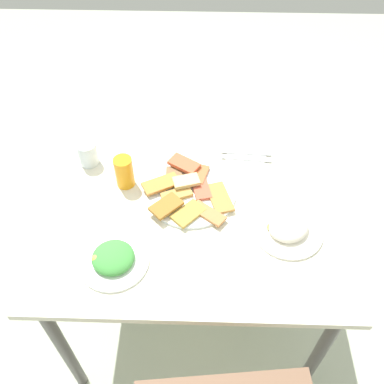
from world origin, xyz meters
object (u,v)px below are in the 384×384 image
(dining_table, at_px, (193,215))
(salad_plate_rice, at_px, (288,228))
(drinking_glass, at_px, (88,154))
(fork, at_px, (246,153))
(pide_platter, at_px, (190,191))
(paper_napkin, at_px, (246,156))
(spoon, at_px, (247,159))
(salad_plate_greens, at_px, (113,259))
(soda_can, at_px, (124,172))

(dining_table, distance_m, salad_plate_rice, 0.36)
(drinking_glass, bearing_deg, fork, -173.67)
(pide_platter, distance_m, paper_napkin, 0.29)
(dining_table, distance_m, paper_napkin, 0.32)
(pide_platter, xyz_separation_m, paper_napkin, (-0.21, -0.20, -0.01))
(pide_platter, bearing_deg, spoon, -140.14)
(dining_table, xyz_separation_m, salad_plate_greens, (0.24, 0.26, 0.10))
(salad_plate_rice, bearing_deg, fork, -72.58)
(fork, bearing_deg, salad_plate_rice, 110.84)
(drinking_glass, bearing_deg, pide_platter, 159.07)
(dining_table, distance_m, pide_platter, 0.10)
(drinking_glass, bearing_deg, paper_napkin, -175.37)
(spoon, bearing_deg, paper_napkin, -85.08)
(dining_table, relative_size, drinking_glass, 11.16)
(salad_plate_greens, height_order, spoon, salad_plate_greens)
(drinking_glass, bearing_deg, salad_plate_greens, 109.81)
(fork, bearing_deg, drinking_glass, 9.74)
(drinking_glass, distance_m, fork, 0.61)
(paper_napkin, bearing_deg, dining_table, 48.43)
(salad_plate_greens, height_order, fork, salad_plate_greens)
(fork, height_order, spoon, same)
(salad_plate_rice, bearing_deg, paper_napkin, -71.75)
(fork, bearing_deg, dining_table, 54.00)
(drinking_glass, relative_size, fork, 0.48)
(dining_table, relative_size, pide_platter, 3.07)
(salad_plate_greens, distance_m, fork, 0.67)
(pide_platter, height_order, salad_plate_rice, salad_plate_rice)
(pide_platter, bearing_deg, salad_plate_greens, 51.68)
(pide_platter, xyz_separation_m, spoon, (-0.21, -0.18, -0.01))
(dining_table, distance_m, soda_can, 0.30)
(soda_can, distance_m, spoon, 0.47)
(dining_table, bearing_deg, drinking_glass, -24.07)
(salad_plate_greens, distance_m, paper_napkin, 0.66)
(paper_napkin, xyz_separation_m, spoon, (0.00, 0.02, 0.00))
(paper_napkin, bearing_deg, spoon, 90.00)
(pide_platter, bearing_deg, dining_table, 112.43)
(spoon, bearing_deg, soda_can, 21.77)
(drinking_glass, xyz_separation_m, spoon, (-0.60, -0.03, -0.04))
(spoon, bearing_deg, pide_platter, 44.78)
(fork, bearing_deg, spoon, 93.41)
(salad_plate_greens, relative_size, soda_can, 1.83)
(pide_platter, bearing_deg, paper_napkin, -137.42)
(salad_plate_rice, bearing_deg, dining_table, -21.53)
(salad_plate_rice, relative_size, drinking_glass, 2.52)
(paper_napkin, relative_size, spoon, 0.77)
(drinking_glass, xyz_separation_m, paper_napkin, (-0.60, -0.05, -0.05))
(salad_plate_rice, relative_size, soda_can, 1.93)
(pide_platter, relative_size, salad_plate_greens, 1.53)
(salad_plate_greens, xyz_separation_m, soda_can, (0.00, -0.33, 0.04))
(paper_napkin, bearing_deg, fork, -90.00)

